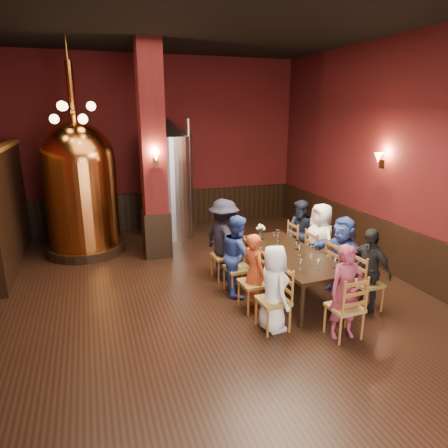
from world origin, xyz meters
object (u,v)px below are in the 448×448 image
object	(u,v)px
person_1	(254,272)
person_0	(274,288)
steel_vessel	(170,179)
dining_table	(290,256)
person_2	(238,255)
rose_vase	(261,229)
copper_kettle	(81,187)

from	to	relation	value
person_1	person_0	bearing A→B (deg)	170.03
steel_vessel	person_0	bearing A→B (deg)	-84.52
dining_table	person_2	distance (m)	0.91
dining_table	person_2	bearing A→B (deg)	158.78
person_0	steel_vessel	bearing A→B (deg)	3.46
person_2	rose_vase	size ratio (longest dim) A/B	4.73
dining_table	person_0	distance (m)	1.31
person_1	steel_vessel	size ratio (longest dim) A/B	0.44
person_0	person_1	bearing A→B (deg)	0.55
person_0	copper_kettle	xyz separation A→B (m)	(-2.61, 4.44, 0.85)
person_1	steel_vessel	world-z (taller)	steel_vessel
person_1	steel_vessel	bearing A→B (deg)	-6.62
person_2	rose_vase	world-z (taller)	person_2
steel_vessel	person_1	bearing A→B (deg)	-84.08
copper_kettle	rose_vase	world-z (taller)	copper_kettle
rose_vase	steel_vessel	bearing A→B (deg)	109.40
person_2	person_0	bearing A→B (deg)	-166.56
person_1	person_2	world-z (taller)	person_2
person_0	copper_kettle	size ratio (longest dim) A/B	0.32
person_2	copper_kettle	world-z (taller)	copper_kettle
person_1	copper_kettle	bearing A→B (deg)	21.79
person_2	person_1	bearing A→B (deg)	-166.56
steel_vessel	copper_kettle	bearing A→B (deg)	-163.51
copper_kettle	steel_vessel	xyz separation A→B (m)	(2.12, 0.63, -0.03)
person_1	steel_vessel	distance (m)	4.50
copper_kettle	steel_vessel	size ratio (longest dim) A/B	1.39
person_2	dining_table	bearing A→B (deg)	-97.77
steel_vessel	rose_vase	world-z (taller)	steel_vessel
person_1	rose_vase	world-z (taller)	person_1
steel_vessel	rose_vase	size ratio (longest dim) A/B	9.85
person_2	copper_kettle	size ratio (longest dim) A/B	0.34
person_2	steel_vessel	world-z (taller)	steel_vessel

